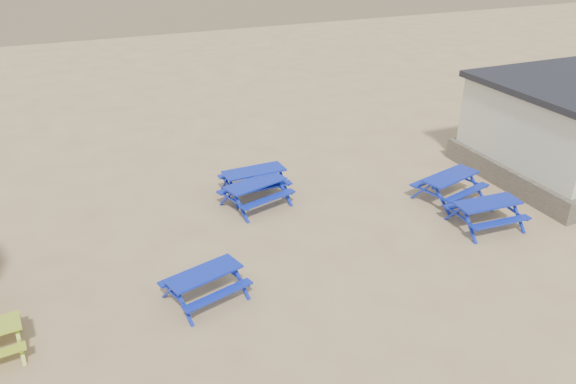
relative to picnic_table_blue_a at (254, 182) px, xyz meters
name	(u,v)px	position (x,y,z in m)	size (l,w,h in m)	color
ground	(320,248)	(0.50, -3.66, -0.40)	(400.00, 400.00, 0.00)	tan
picnic_table_blue_a	(254,182)	(0.00, 0.00, 0.00)	(1.94, 1.59, 0.79)	#0C42AA
picnic_table_blue_b	(256,194)	(-0.24, -0.78, -0.01)	(2.17, 1.93, 0.77)	#0C42AA
picnic_table_blue_c	(449,187)	(5.31, -2.68, 0.00)	(2.22, 1.96, 0.79)	#0C42AA
picnic_table_blue_d	(205,285)	(-2.84, -4.57, -0.04)	(2.00, 1.77, 0.71)	#0C42AA
picnic_table_blue_e	(486,214)	(5.20, -4.45, -0.01)	(1.91, 1.57, 0.77)	#0C42AA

